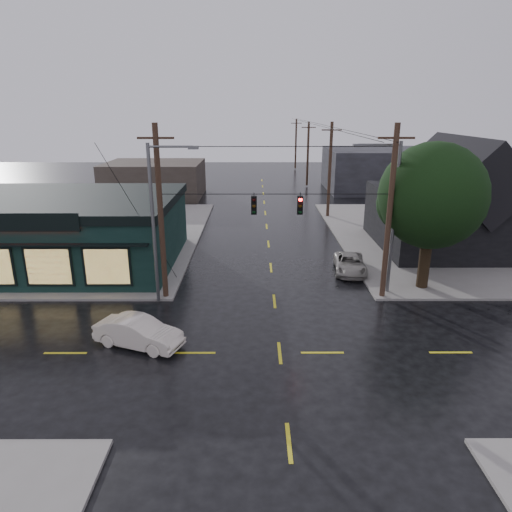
{
  "coord_description": "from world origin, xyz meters",
  "views": [
    {
      "loc": [
        -1.16,
        -18.84,
        10.84
      ],
      "look_at": [
        -1.09,
        3.87,
        3.5
      ],
      "focal_mm": 32.0,
      "sensor_mm": 36.0,
      "label": 1
    }
  ],
  "objects_px": {
    "corner_tree": "(432,196)",
    "utility_pole_nw": "(166,298)",
    "suv_silver": "(350,264)",
    "sedan_cream": "(139,332)",
    "utility_pole_ne": "(382,298)"
  },
  "relations": [
    {
      "from": "corner_tree",
      "to": "utility_pole_nw",
      "type": "height_order",
      "value": "corner_tree"
    },
    {
      "from": "corner_tree",
      "to": "suv_silver",
      "type": "bearing_deg",
      "value": 142.22
    },
    {
      "from": "utility_pole_nw",
      "to": "suv_silver",
      "type": "height_order",
      "value": "utility_pole_nw"
    },
    {
      "from": "utility_pole_nw",
      "to": "sedan_cream",
      "type": "height_order",
      "value": "utility_pole_nw"
    },
    {
      "from": "corner_tree",
      "to": "suv_silver",
      "type": "height_order",
      "value": "corner_tree"
    },
    {
      "from": "corner_tree",
      "to": "sedan_cream",
      "type": "xyz_separation_m",
      "value": [
        -16.09,
        -7.28,
        -5.19
      ]
    },
    {
      "from": "corner_tree",
      "to": "utility_pole_ne",
      "type": "relative_size",
      "value": 0.88
    },
    {
      "from": "suv_silver",
      "to": "utility_pole_ne",
      "type": "bearing_deg",
      "value": -70.55
    },
    {
      "from": "utility_pole_nw",
      "to": "suv_silver",
      "type": "distance_m",
      "value": 12.79
    },
    {
      "from": "sedan_cream",
      "to": "corner_tree",
      "type": "bearing_deg",
      "value": -44.64
    },
    {
      "from": "corner_tree",
      "to": "utility_pole_ne",
      "type": "height_order",
      "value": "corner_tree"
    },
    {
      "from": "utility_pole_ne",
      "to": "sedan_cream",
      "type": "xyz_separation_m",
      "value": [
        -13.2,
        -5.81,
        0.71
      ]
    },
    {
      "from": "sedan_cream",
      "to": "utility_pole_nw",
      "type": "bearing_deg",
      "value": 19.09
    },
    {
      "from": "sedan_cream",
      "to": "suv_silver",
      "type": "height_order",
      "value": "sedan_cream"
    },
    {
      "from": "utility_pole_ne",
      "to": "suv_silver",
      "type": "distance_m",
      "value": 4.69
    }
  ]
}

